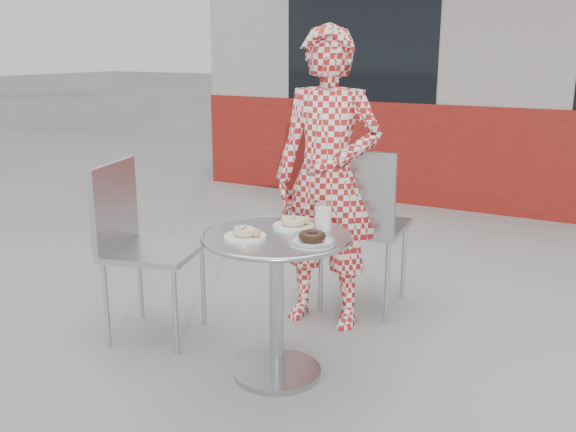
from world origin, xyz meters
The scene contains 10 objects.
ground centered at (0.00, 0.00, 0.00)m, with size 60.00×60.00×0.00m, color #9F9C97.
storefront centered at (0.00, 5.56, 1.49)m, with size 6.02×4.55×3.00m.
bistro_table centered at (-0.04, -0.05, 0.53)m, with size 0.70×0.70×0.70m.
chair_far centered at (-0.02, 0.94, 0.30)m, with size 0.51×0.52×0.98m.
chair_left centered at (-0.84, 0.01, 0.29)m, with size 0.56×0.55×0.94m.
seated_person centered at (-0.12, 0.64, 0.82)m, with size 0.60×0.39×1.65m, color #A21B18.
plate_far centered at (-0.03, 0.09, 0.72)m, with size 0.19×0.19×0.05m.
plate_near centered at (-0.13, -0.16, 0.72)m, with size 0.19×0.19×0.05m.
plate_checker centered at (0.16, -0.09, 0.72)m, with size 0.21×0.21×0.05m.
milk_cup centered at (0.11, 0.13, 0.76)m, with size 0.08×0.08×0.13m.
Camera 1 is at (1.37, -2.46, 1.52)m, focal length 40.00 mm.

